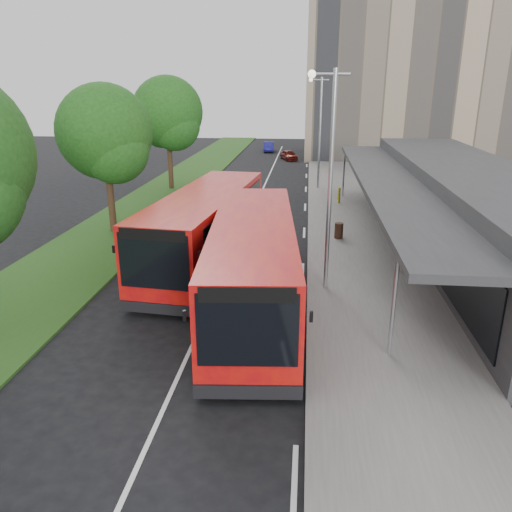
{
  "coord_description": "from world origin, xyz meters",
  "views": [
    {
      "loc": [
        3.34,
        -16.16,
        7.59
      ],
      "look_at": [
        1.54,
        1.49,
        1.5
      ],
      "focal_mm": 35.0,
      "sensor_mm": 36.0,
      "label": 1
    }
  ],
  "objects_px": {
    "tree_mid": "(105,138)",
    "bus_second": "(206,229)",
    "litter_bin": "(339,231)",
    "car_near": "(289,155)",
    "bus_main": "(253,266)",
    "lamp_post_near": "(329,169)",
    "lamp_post_far": "(319,126)",
    "car_far": "(269,147)",
    "bollard": "(339,195)",
    "tree_far": "(168,117)"
  },
  "relations": [
    {
      "from": "tree_mid",
      "to": "bus_second",
      "type": "relative_size",
      "value": 0.67
    },
    {
      "from": "tree_mid",
      "to": "litter_bin",
      "type": "xyz_separation_m",
      "value": [
        12.08,
        -0.39,
        -4.47
      ]
    },
    {
      "from": "bus_second",
      "to": "car_near",
      "type": "bearing_deg",
      "value": 91.87
    },
    {
      "from": "bus_main",
      "to": "litter_bin",
      "type": "relative_size",
      "value": 14.72
    },
    {
      "from": "lamp_post_near",
      "to": "lamp_post_far",
      "type": "distance_m",
      "value": 20.0
    },
    {
      "from": "car_far",
      "to": "bollard",
      "type": "bearing_deg",
      "value": -79.46
    },
    {
      "from": "bus_second",
      "to": "bollard",
      "type": "distance_m",
      "value": 14.07
    },
    {
      "from": "litter_bin",
      "to": "bollard",
      "type": "distance_m",
      "value": 8.24
    },
    {
      "from": "tree_mid",
      "to": "car_near",
      "type": "height_order",
      "value": "tree_mid"
    },
    {
      "from": "tree_far",
      "to": "car_far",
      "type": "height_order",
      "value": "tree_far"
    },
    {
      "from": "lamp_post_near",
      "to": "car_far",
      "type": "bearing_deg",
      "value": 97.29
    },
    {
      "from": "lamp_post_near",
      "to": "car_far",
      "type": "relative_size",
      "value": 2.37
    },
    {
      "from": "bus_main",
      "to": "lamp_post_near",
      "type": "bearing_deg",
      "value": 34.13
    },
    {
      "from": "tree_mid",
      "to": "tree_far",
      "type": "bearing_deg",
      "value": 90.0
    },
    {
      "from": "tree_mid",
      "to": "bollard",
      "type": "relative_size",
      "value": 7.69
    },
    {
      "from": "litter_bin",
      "to": "car_far",
      "type": "height_order",
      "value": "car_far"
    },
    {
      "from": "bollard",
      "to": "car_far",
      "type": "xyz_separation_m",
      "value": [
        -6.86,
        27.73,
        -0.1
      ]
    },
    {
      "from": "bus_second",
      "to": "bollard",
      "type": "xyz_separation_m",
      "value": [
        6.5,
        12.43,
        -1.01
      ]
    },
    {
      "from": "tree_mid",
      "to": "car_near",
      "type": "distance_m",
      "value": 30.24
    },
    {
      "from": "tree_far",
      "to": "car_near",
      "type": "distance_m",
      "value": 19.3
    },
    {
      "from": "tree_mid",
      "to": "car_near",
      "type": "relative_size",
      "value": 2.51
    },
    {
      "from": "bus_second",
      "to": "car_far",
      "type": "height_order",
      "value": "bus_second"
    },
    {
      "from": "litter_bin",
      "to": "bollard",
      "type": "xyz_separation_m",
      "value": [
        0.46,
        8.22,
        0.11
      ]
    },
    {
      "from": "tree_far",
      "to": "car_far",
      "type": "distance_m",
      "value": 24.72
    },
    {
      "from": "tree_mid",
      "to": "bus_main",
      "type": "relative_size",
      "value": 0.67
    },
    {
      "from": "lamp_post_near",
      "to": "litter_bin",
      "type": "height_order",
      "value": "lamp_post_near"
    },
    {
      "from": "bus_second",
      "to": "litter_bin",
      "type": "xyz_separation_m",
      "value": [
        6.04,
        4.21,
        -1.12
      ]
    },
    {
      "from": "litter_bin",
      "to": "bollard",
      "type": "relative_size",
      "value": 0.78
    },
    {
      "from": "lamp_post_far",
      "to": "car_near",
      "type": "distance_m",
      "value": 16.54
    },
    {
      "from": "litter_bin",
      "to": "tree_far",
      "type": "bearing_deg",
      "value": 134.27
    },
    {
      "from": "car_near",
      "to": "car_far",
      "type": "relative_size",
      "value": 0.92
    },
    {
      "from": "bus_second",
      "to": "car_far",
      "type": "xyz_separation_m",
      "value": [
        -0.36,
        40.16,
        -1.11
      ]
    },
    {
      "from": "car_near",
      "to": "bollard",
      "type": "bearing_deg",
      "value": -98.11
    },
    {
      "from": "tree_far",
      "to": "bus_main",
      "type": "distance_m",
      "value": 23.08
    },
    {
      "from": "tree_mid",
      "to": "bollard",
      "type": "distance_m",
      "value": 15.42
    },
    {
      "from": "bollard",
      "to": "lamp_post_far",
      "type": "bearing_deg",
      "value": 105.41
    },
    {
      "from": "tree_far",
      "to": "bus_second",
      "type": "height_order",
      "value": "tree_far"
    },
    {
      "from": "bus_main",
      "to": "bus_second",
      "type": "bearing_deg",
      "value": 115.05
    },
    {
      "from": "lamp_post_near",
      "to": "bus_main",
      "type": "bearing_deg",
      "value": -141.09
    },
    {
      "from": "bus_second",
      "to": "car_near",
      "type": "distance_m",
      "value": 33.4
    },
    {
      "from": "tree_far",
      "to": "car_near",
      "type": "relative_size",
      "value": 2.69
    },
    {
      "from": "bus_main",
      "to": "bollard",
      "type": "relative_size",
      "value": 11.52
    },
    {
      "from": "tree_far",
      "to": "bollard",
      "type": "xyz_separation_m",
      "value": [
        12.54,
        -4.17,
        -4.72
      ]
    },
    {
      "from": "lamp_post_near",
      "to": "bollard",
      "type": "xyz_separation_m",
      "value": [
        1.41,
        14.89,
        -4.06
      ]
    },
    {
      "from": "bollard",
      "to": "car_near",
      "type": "height_order",
      "value": "bollard"
    },
    {
      "from": "bollard",
      "to": "car_far",
      "type": "distance_m",
      "value": 28.57
    },
    {
      "from": "lamp_post_far",
      "to": "car_near",
      "type": "relative_size",
      "value": 2.58
    },
    {
      "from": "bus_main",
      "to": "car_near",
      "type": "xyz_separation_m",
      "value": [
        -0.24,
        37.79,
        -1.14
      ]
    },
    {
      "from": "bus_second",
      "to": "bollard",
      "type": "bearing_deg",
      "value": 68.26
    },
    {
      "from": "litter_bin",
      "to": "lamp_post_far",
      "type": "bearing_deg",
      "value": 94.07
    }
  ]
}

